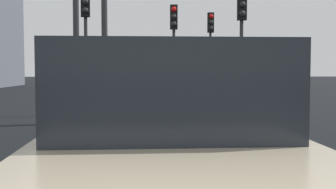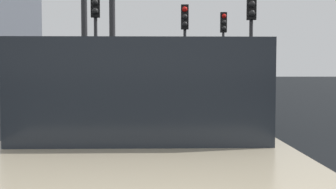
{
  "view_description": "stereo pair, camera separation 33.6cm",
  "coord_description": "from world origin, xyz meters",
  "views": [
    {
      "loc": [
        0.68,
        0.35,
        1.45
      ],
      "look_at": [
        7.94,
        0.02,
        1.02
      ],
      "focal_mm": 46.08,
      "sensor_mm": 36.0,
      "label": 1
    },
    {
      "loc": [
        0.67,
        0.02,
        1.45
      ],
      "look_at": [
        7.94,
        0.02,
        1.02
      ],
      "focal_mm": 46.08,
      "sensor_mm": 36.0,
      "label": 2
    }
  ],
  "objects": [
    {
      "name": "car_black_lead",
      "position": [
        10.48,
        -0.15,
        0.74
      ],
      "size": [
        4.19,
        2.08,
        1.55
      ],
      "rotation": [
        0.0,
        0.0,
        -0.02
      ],
      "color": "black",
      "rests_on": "ground_plane"
    },
    {
      "name": "car_beige_second",
      "position": [
        4.36,
        0.22,
        0.78
      ],
      "size": [
        4.42,
        2.16,
        1.64
      ],
      "rotation": [
        0.0,
        0.0,
        0.03
      ],
      "color": "tan",
      "rests_on": "ground_plane"
    },
    {
      "name": "traffic_light_near_left",
      "position": [
        13.67,
        -2.48,
        2.75
      ],
      "size": [
        0.32,
        0.3,
        3.82
      ],
      "rotation": [
        0.0,
        0.0,
        3.04
      ],
      "color": "#2D2D30",
      "rests_on": "ground_plane"
    },
    {
      "name": "traffic_light_near_right",
      "position": [
        14.25,
        2.29,
        2.85
      ],
      "size": [
        0.32,
        0.3,
        3.96
      ],
      "rotation": [
        0.0,
        0.0,
        3.26
      ],
      "color": "#2D2D30",
      "rests_on": "ground_plane"
    },
    {
      "name": "traffic_light_far_left",
      "position": [
        16.72,
        -0.6,
        2.75
      ],
      "size": [
        0.32,
        0.29,
        3.81
      ],
      "rotation": [
        0.0,
        0.0,
        3.08
      ],
      "color": "#2D2D30",
      "rests_on": "ground_plane"
    },
    {
      "name": "traffic_light_far_right",
      "position": [
        20.23,
        -2.48,
        2.87
      ],
      "size": [
        0.32,
        0.29,
        3.99
      ],
      "rotation": [
        0.0,
        0.0,
        3.17
      ],
      "color": "#2D2D30",
      "rests_on": "ground_plane"
    }
  ]
}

